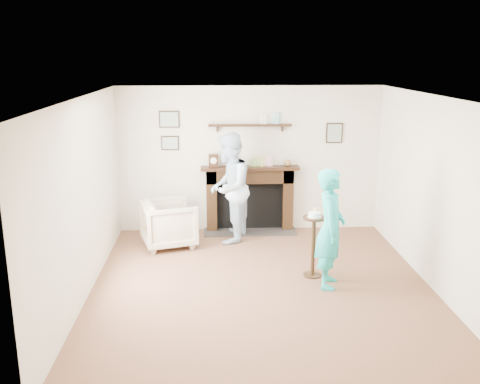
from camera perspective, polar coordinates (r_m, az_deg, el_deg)
The scene contains 6 objects.
ground at distance 7.20m, azimuth 2.34°, elevation -10.22°, with size 5.00×5.00×0.00m, color brown.
room_shell at distance 7.36m, azimuth 1.98°, elevation 3.64°, with size 4.54×5.02×2.52m.
armchair at distance 8.78m, azimuth -7.51°, elevation -5.66°, with size 0.79×0.82×0.74m, color #B9AC89.
man at distance 8.93m, azimuth -1.17°, elevation -5.17°, with size 0.87×0.68×1.80m, color #A6B2D0.
woman at distance 7.38m, azimuth 9.35°, elevation -9.75°, with size 0.58×0.38×1.60m, color #1FAF98.
pedestal_table at distance 7.42m, azimuth 7.86°, elevation -4.52°, with size 0.31×0.31×0.99m.
Camera 1 is at (-0.62, -6.51, 3.01)m, focal length 40.00 mm.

